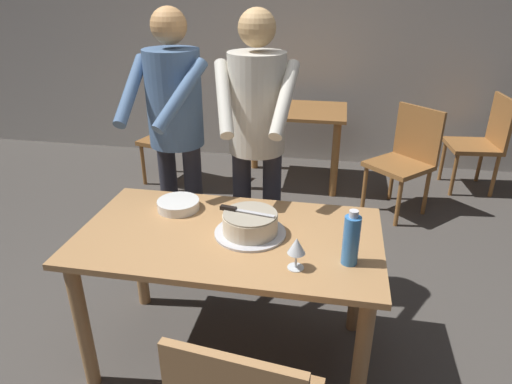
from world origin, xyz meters
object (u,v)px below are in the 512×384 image
object	(u,v)px
background_table	(293,125)
cake_on_platter	(250,224)
plate_stack	(178,205)
cake_knife	(236,210)
wine_glass_near	(297,247)
main_dining_table	(230,256)
person_standing_beside	(175,124)
person_cutting_cake	(257,130)
water_bottle	(351,239)
background_chair_1	(174,135)
background_chair_2	(405,157)
background_chair_0	(482,140)

from	to	relation	value
background_table	cake_on_platter	bearing A→B (deg)	-88.70
plate_stack	cake_knife	bearing A→B (deg)	-26.09
cake_knife	wine_glass_near	distance (m)	0.40
main_dining_table	person_standing_beside	world-z (taller)	person_standing_beside
main_dining_table	person_cutting_cake	xyz separation A→B (m)	(0.02, 0.61, 0.45)
main_dining_table	person_standing_beside	size ratio (longest dim) A/B	0.83
water_bottle	background_chair_1	bearing A→B (deg)	125.55
person_cutting_cake	person_standing_beside	bearing A→B (deg)	176.50
main_dining_table	cake_knife	world-z (taller)	cake_knife
wine_glass_near	plate_stack	bearing A→B (deg)	147.35
main_dining_table	background_chair_1	size ratio (longest dim) A/B	1.60
cake_knife	wine_glass_near	size ratio (longest dim) A/B	1.87
cake_on_platter	water_bottle	size ratio (longest dim) A/B	1.36
main_dining_table	cake_on_platter	size ratio (longest dim) A/B	4.22
water_bottle	plate_stack	bearing A→B (deg)	158.64
background_table	background_chair_2	world-z (taller)	background_chair_2
wine_glass_near	background_chair_1	distance (m)	2.78
background_chair_1	background_table	bearing A→B (deg)	12.51
cake_knife	person_standing_beside	size ratio (longest dim) A/B	0.16
person_standing_beside	background_table	world-z (taller)	person_standing_beside
plate_stack	background_chair_1	world-z (taller)	background_chair_1
cake_knife	person_cutting_cake	distance (m)	0.61
cake_knife	background_chair_1	bearing A→B (deg)	117.54
cake_on_platter	background_chair_2	distance (m)	2.16
cake_knife	background_table	bearing A→B (deg)	89.59
background_chair_2	plate_stack	bearing A→B (deg)	-128.44
water_bottle	background_chair_2	distance (m)	2.17
water_bottle	cake_knife	bearing A→B (deg)	161.94
background_table	background_chair_0	bearing A→B (deg)	4.48
person_standing_beside	main_dining_table	bearing A→B (deg)	-53.60
background_chair_0	background_chair_1	bearing A→B (deg)	-172.36
wine_glass_near	background_table	world-z (taller)	wine_glass_near
main_dining_table	cake_on_platter	bearing A→B (deg)	9.56
plate_stack	background_chair_0	distance (m)	3.16
person_cutting_cake	background_chair_1	world-z (taller)	person_cutting_cake
background_table	background_chair_1	world-z (taller)	background_chair_1
person_standing_beside	wine_glass_near	bearing A→B (deg)	-46.70
water_bottle	wine_glass_near	bearing A→B (deg)	-160.01
wine_glass_near	background_table	distance (m)	2.64
person_cutting_cake	background_chair_0	size ratio (longest dim) A/B	1.91
cake_knife	background_chair_1	distance (m)	2.41
wine_glass_near	cake_knife	bearing A→B (deg)	140.97
main_dining_table	water_bottle	distance (m)	0.63
main_dining_table	background_chair_0	world-z (taller)	background_chair_0
water_bottle	background_chair_1	distance (m)	2.83
plate_stack	background_chair_2	xyz separation A→B (m)	(1.37, 1.73, -0.28)
plate_stack	person_cutting_cake	xyz separation A→B (m)	(0.34, 0.41, 0.30)
person_cutting_cake	background_table	distance (m)	1.85
cake_knife	background_chair_2	world-z (taller)	background_chair_2
water_bottle	person_cutting_cake	size ratio (longest dim) A/B	0.15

